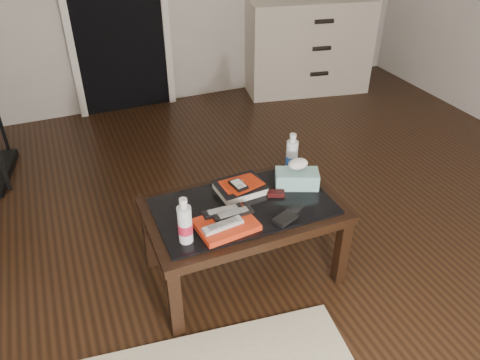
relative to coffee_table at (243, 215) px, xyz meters
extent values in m
plane|color=black|center=(0.25, -0.02, -0.40)|extent=(5.00, 5.00, 0.00)
cube|color=silver|center=(-0.57, 2.42, 0.60)|extent=(0.06, 0.04, 2.04)
cube|color=black|center=(-0.46, -0.26, -0.20)|extent=(0.06, 0.06, 0.40)
cube|color=black|center=(0.46, -0.26, -0.20)|extent=(0.06, 0.06, 0.40)
cube|color=black|center=(-0.46, 0.26, -0.20)|extent=(0.06, 0.06, 0.40)
cube|color=black|center=(0.46, 0.26, -0.20)|extent=(0.06, 0.06, 0.40)
cube|color=black|center=(0.00, 0.00, 0.03)|extent=(1.00, 0.60, 0.05)
cube|color=black|center=(0.00, 0.00, 0.06)|extent=(0.90, 0.50, 0.01)
cube|color=beige|center=(1.63, 2.21, 0.05)|extent=(1.27, 0.71, 0.90)
cylinder|color=black|center=(1.63, 1.95, -0.15)|extent=(0.18, 0.07, 0.04)
cylinder|color=black|center=(1.63, 1.95, 0.10)|extent=(0.18, 0.07, 0.04)
cylinder|color=black|center=(1.63, 1.95, 0.35)|extent=(0.18, 0.07, 0.04)
cube|color=red|center=(-0.15, -0.13, 0.08)|extent=(0.30, 0.24, 0.03)
cube|color=silver|center=(-0.17, -0.16, 0.11)|extent=(0.20, 0.07, 0.02)
cube|color=black|center=(-0.09, -0.10, 0.11)|extent=(0.20, 0.06, 0.02)
cube|color=black|center=(-0.13, -0.05, 0.11)|extent=(0.20, 0.05, 0.02)
cube|color=black|center=(0.03, 0.12, 0.09)|extent=(0.26, 0.22, 0.05)
cube|color=#AA250B|center=(0.03, 0.13, 0.11)|extent=(0.20, 0.15, 0.01)
cube|color=black|center=(0.01, 0.10, 0.12)|extent=(0.08, 0.11, 0.02)
cube|color=black|center=(0.19, 0.02, 0.08)|extent=(0.10, 0.08, 0.02)
cube|color=black|center=(0.14, -0.19, 0.07)|extent=(0.14, 0.11, 0.02)
cylinder|color=silver|center=(-0.35, -0.15, 0.18)|extent=(0.08, 0.08, 0.24)
cylinder|color=silver|center=(0.38, 0.20, 0.18)|extent=(0.08, 0.08, 0.24)
cube|color=teal|center=(0.34, 0.05, 0.11)|extent=(0.26, 0.20, 0.09)
camera|label=1|loc=(-0.76, -1.78, 1.50)|focal=35.00mm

